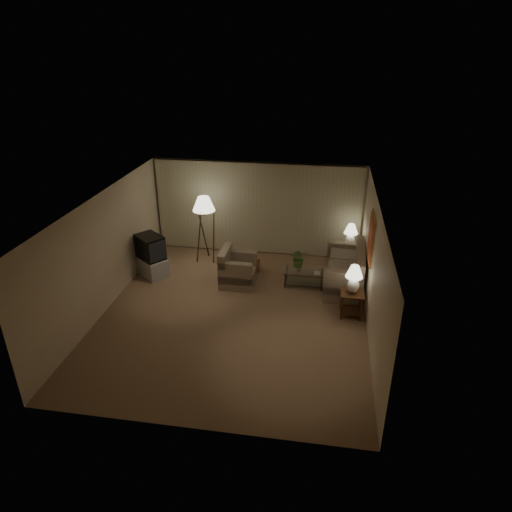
{
  "coord_description": "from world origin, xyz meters",
  "views": [
    {
      "loc": [
        1.9,
        -8.77,
        5.77
      ],
      "look_at": [
        0.41,
        0.6,
        1.22
      ],
      "focal_mm": 32.0,
      "sensor_mm": 36.0,
      "label": 1
    }
  ],
  "objects": [
    {
      "name": "book",
      "position": [
        1.75,
        1.5,
        0.42
      ],
      "size": [
        0.15,
        0.21,
        0.02
      ],
      "primitive_type": "imported",
      "rotation": [
        0.0,
        0.0,
        0.03
      ],
      "color": "olive",
      "rests_on": "coffee_table"
    },
    {
      "name": "floor_lamp",
      "position": [
        -1.35,
        2.62,
        0.99
      ],
      "size": [
        0.61,
        0.61,
        1.89
      ],
      "color": "#3B1D10",
      "rests_on": "ground"
    },
    {
      "name": "coffee_table",
      "position": [
        1.5,
        1.6,
        0.28
      ],
      "size": [
        1.06,
        0.58,
        0.41
      ],
      "color": "silver",
      "rests_on": "ground"
    },
    {
      "name": "tv_cabinet",
      "position": [
        -2.55,
        1.53,
        0.25
      ],
      "size": [
        1.4,
        1.39,
        0.5
      ],
      "primitive_type": "cube",
      "rotation": [
        0.0,
        0.0,
        -0.68
      ],
      "color": "#B2B2B4",
      "rests_on": "ground"
    },
    {
      "name": "vase",
      "position": [
        1.35,
        1.6,
        0.5
      ],
      "size": [
        0.17,
        0.17,
        0.17
      ],
      "primitive_type": "imported",
      "rotation": [
        0.0,
        0.0,
        0.06
      ],
      "color": "silver",
      "rests_on": "coffee_table"
    },
    {
      "name": "ottoman",
      "position": [
        -0.05,
        2.16,
        0.21
      ],
      "size": [
        0.85,
        0.85,
        0.43
      ],
      "primitive_type": "cylinder",
      "rotation": [
        0.0,
        0.0,
        0.42
      ],
      "color": "#A05536",
      "rests_on": "ground"
    },
    {
      "name": "crt_tv",
      "position": [
        -2.55,
        1.53,
        0.82
      ],
      "size": [
        1.25,
        1.25,
        0.63
      ],
      "primitive_type": "cube",
      "rotation": [
        0.0,
        0.0,
        -0.68
      ],
      "color": "black",
      "rests_on": "tv_cabinet"
    },
    {
      "name": "sofa",
      "position": [
        2.5,
        1.7,
        0.42
      ],
      "size": [
        1.96,
        1.1,
        0.83
      ],
      "rotation": [
        0.0,
        0.0,
        -1.62
      ],
      "color": "gray",
      "rests_on": "ground"
    },
    {
      "name": "table_lamp_far",
      "position": [
        2.65,
        2.9,
        0.98
      ],
      "size": [
        0.37,
        0.37,
        0.64
      ],
      "color": "white",
      "rests_on": "side_table_far"
    },
    {
      "name": "armchair",
      "position": [
        -0.18,
        1.4,
        0.38
      ],
      "size": [
        0.92,
        0.87,
        0.76
      ],
      "rotation": [
        0.0,
        0.0,
        1.56
      ],
      "color": "gray",
      "rests_on": "ground"
    },
    {
      "name": "side_table_near",
      "position": [
        2.65,
        0.35,
        0.41
      ],
      "size": [
        0.53,
        0.53,
        0.6
      ],
      "color": "#3B1D10",
      "rests_on": "ground"
    },
    {
      "name": "ground",
      "position": [
        0.0,
        0.0,
        0.0
      ],
      "size": [
        7.0,
        7.0,
        0.0
      ],
      "primitive_type": "plane",
      "color": "#996B54",
      "rests_on": "ground"
    },
    {
      "name": "table_lamp_near",
      "position": [
        2.65,
        0.35,
        0.99
      ],
      "size": [
        0.39,
        0.39,
        0.67
      ],
      "color": "white",
      "rests_on": "side_table_near"
    },
    {
      "name": "side_table_far",
      "position": [
        2.65,
        2.9,
        0.41
      ],
      "size": [
        0.56,
        0.47,
        0.6
      ],
      "color": "#3B1D10",
      "rests_on": "ground"
    },
    {
      "name": "flowers",
      "position": [
        1.35,
        1.6,
        0.83
      ],
      "size": [
        0.49,
        0.44,
        0.49
      ],
      "primitive_type": "imported",
      "rotation": [
        0.0,
        0.0,
        0.15
      ],
      "color": "#517935",
      "rests_on": "vase"
    },
    {
      "name": "room_shell",
      "position": [
        0.02,
        1.51,
        1.75
      ],
      "size": [
        6.04,
        7.02,
        2.72
      ],
      "color": "beige",
      "rests_on": "ground"
    }
  ]
}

